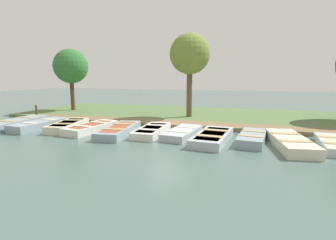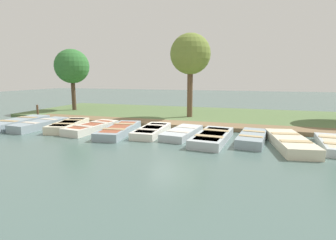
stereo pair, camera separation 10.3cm
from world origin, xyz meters
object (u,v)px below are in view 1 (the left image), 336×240
object	(u,v)px
rowboat_10	(336,144)
park_tree_far_left	(71,67)
rowboat_2	(68,125)
rowboat_8	(252,138)
park_tree_left	(190,55)
rowboat_3	(91,128)
rowboat_5	(152,131)
mooring_post_near	(36,111)
rowboat_4	(119,130)
rowboat_1	(39,125)
rowboat_0	(18,123)
rowboat_7	(213,137)
rowboat_6	(182,133)
rowboat_9	(290,142)

from	to	relation	value
rowboat_10	park_tree_far_left	bearing A→B (deg)	-105.84
park_tree_far_left	rowboat_2	bearing A→B (deg)	34.35
rowboat_8	park_tree_left	size ratio (longest dim) A/B	0.53
rowboat_3	park_tree_left	xyz separation A→B (m)	(-5.02, 3.95, 3.87)
rowboat_5	mooring_post_near	size ratio (longest dim) A/B	3.48
rowboat_8	park_tree_left	xyz separation A→B (m)	(-5.02, -3.82, 3.86)
rowboat_4	rowboat_8	distance (m)	6.14
rowboat_1	rowboat_5	distance (m)	6.25
rowboat_5	rowboat_0	bearing A→B (deg)	-88.89
rowboat_3	park_tree_far_left	size ratio (longest dim) A/B	0.67
rowboat_10	park_tree_left	xyz separation A→B (m)	(-5.07, -6.89, 3.89)
rowboat_3	rowboat_4	bearing A→B (deg)	93.14
rowboat_4	rowboat_2	bearing A→B (deg)	-100.06
rowboat_1	rowboat_2	world-z (taller)	same
rowboat_5	rowboat_3	bearing A→B (deg)	-87.40
rowboat_10	rowboat_0	bearing A→B (deg)	-85.64
rowboat_7	park_tree_left	world-z (taller)	park_tree_left
rowboat_7	rowboat_10	size ratio (longest dim) A/B	1.14
rowboat_5	park_tree_far_left	world-z (taller)	park_tree_far_left
rowboat_6	rowboat_2	bearing A→B (deg)	-80.84
rowboat_3	park_tree_far_left	world-z (taller)	park_tree_far_left
rowboat_5	rowboat_9	world-z (taller)	rowboat_9
rowboat_0	rowboat_3	size ratio (longest dim) A/B	1.10
rowboat_2	mooring_post_near	size ratio (longest dim) A/B	3.57
rowboat_2	rowboat_8	bearing A→B (deg)	77.10
rowboat_10	rowboat_3	bearing A→B (deg)	-86.30
rowboat_4	rowboat_5	xyz separation A→B (m)	(-0.38, 1.55, -0.01)
rowboat_6	park_tree_left	xyz separation A→B (m)	(-4.75, -0.73, 3.89)
mooring_post_near	rowboat_2	bearing A→B (deg)	59.37
rowboat_4	rowboat_3	bearing A→B (deg)	-101.27
rowboat_5	rowboat_10	size ratio (longest dim) A/B	1.03
mooring_post_near	park_tree_left	distance (m)	10.80
rowboat_10	park_tree_far_left	world-z (taller)	park_tree_far_left
rowboat_4	rowboat_9	size ratio (longest dim) A/B	1.01
rowboat_2	rowboat_9	xyz separation A→B (m)	(0.40, 10.60, -0.00)
rowboat_5	mooring_post_near	distance (m)	9.48
rowboat_2	rowboat_6	bearing A→B (deg)	79.50
rowboat_1	park_tree_left	bearing A→B (deg)	131.47
rowboat_4	mooring_post_near	xyz separation A→B (m)	(-2.86, -7.60, 0.26)
rowboat_1	park_tree_left	size ratio (longest dim) A/B	0.60
rowboat_0	park_tree_far_left	bearing A→B (deg)	-174.41
rowboat_4	rowboat_9	xyz separation A→B (m)	(0.23, 7.54, 0.02)
rowboat_4	rowboat_10	bearing A→B (deg)	83.67
rowboat_6	park_tree_left	bearing A→B (deg)	-164.23
rowboat_7	park_tree_left	bearing A→B (deg)	-152.26
rowboat_1	rowboat_10	size ratio (longest dim) A/B	1.08
rowboat_10	mooring_post_near	distance (m)	17.04
park_tree_far_left	rowboat_9	bearing A→B (deg)	67.10
rowboat_2	rowboat_5	distance (m)	4.61
rowboat_6	park_tree_left	size ratio (longest dim) A/B	0.56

